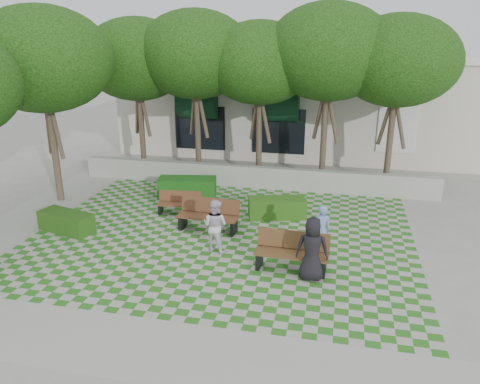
% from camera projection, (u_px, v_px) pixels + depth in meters
% --- Properties ---
extents(ground, '(90.00, 90.00, 0.00)m').
position_uv_depth(ground, '(213.00, 251.00, 14.08)').
color(ground, gray).
rests_on(ground, ground).
extents(lawn, '(12.00, 12.00, 0.00)m').
position_uv_depth(lawn, '(221.00, 237.00, 15.00)').
color(lawn, '#2B721E').
rests_on(lawn, ground).
extents(sidewalk_south, '(16.00, 2.00, 0.01)m').
position_uv_depth(sidewalk_south, '(152.00, 349.00, 9.74)').
color(sidewalk_south, '#9E9B93').
rests_on(sidewalk_south, ground).
extents(sidewalk_west, '(2.00, 12.00, 0.01)m').
position_uv_depth(sidewalk_west, '(24.00, 218.00, 16.47)').
color(sidewalk_west, '#9E9B93').
rests_on(sidewalk_west, ground).
extents(retaining_wall, '(15.00, 0.36, 0.90)m').
position_uv_depth(retaining_wall, '(253.00, 177.00, 19.65)').
color(retaining_wall, '#9E9B93').
rests_on(retaining_wall, ground).
extents(bench_east, '(2.03, 0.75, 1.06)m').
position_uv_depth(bench_east, '(292.00, 252.00, 12.84)').
color(bench_east, '#50351B').
rests_on(bench_east, ground).
extents(bench_mid, '(2.03, 0.77, 1.05)m').
position_uv_depth(bench_mid, '(209.00, 216.00, 15.39)').
color(bench_mid, '#52301C').
rests_on(bench_mid, ground).
extents(bench_west, '(1.59, 0.68, 0.81)m').
position_uv_depth(bench_west, '(180.00, 203.00, 16.80)').
color(bench_west, brown).
rests_on(bench_west, ground).
extents(hedge_midright, '(2.13, 1.29, 0.70)m').
position_uv_depth(hedge_midright, '(277.00, 208.00, 16.49)').
color(hedge_midright, '#244F15').
rests_on(hedge_midright, ground).
extents(hedge_midleft, '(2.37, 1.29, 0.78)m').
position_uv_depth(hedge_midleft, '(187.00, 188.00, 18.47)').
color(hedge_midleft, '#164D14').
rests_on(hedge_midleft, ground).
extents(hedge_west, '(1.99, 1.20, 0.65)m').
position_uv_depth(hedge_west, '(66.00, 222.00, 15.35)').
color(hedge_west, '#1F4612').
rests_on(hedge_west, ground).
extents(person_blue, '(0.66, 0.53, 1.59)m').
position_uv_depth(person_blue, '(321.00, 231.00, 13.52)').
color(person_blue, '#6E8EC8').
rests_on(person_blue, ground).
extents(person_dark, '(0.87, 0.59, 1.75)m').
position_uv_depth(person_dark, '(312.00, 249.00, 12.21)').
color(person_dark, black).
rests_on(person_dark, ground).
extents(person_white, '(0.91, 0.79, 1.61)m').
position_uv_depth(person_white, '(215.00, 225.00, 13.85)').
color(person_white, silver).
rests_on(person_white, ground).
extents(tree_row, '(17.70, 13.40, 7.41)m').
position_uv_depth(tree_row, '(206.00, 60.00, 18.25)').
color(tree_row, '#47382B').
rests_on(tree_row, ground).
extents(building, '(18.00, 8.92, 5.15)m').
position_uv_depth(building, '(296.00, 101.00, 26.04)').
color(building, beige).
rests_on(building, ground).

